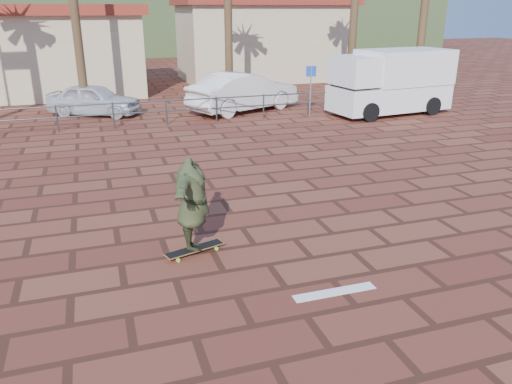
# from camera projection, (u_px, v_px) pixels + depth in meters

# --- Properties ---
(ground) EXTENTS (120.00, 120.00, 0.00)m
(ground) POSITION_uv_depth(u_px,v_px,m) (269.00, 265.00, 8.88)
(ground) COLOR brown
(ground) RESTS_ON ground
(paint_stripe) EXTENTS (1.40, 0.22, 0.01)m
(paint_stripe) POSITION_uv_depth(u_px,v_px,m) (335.00, 292.00, 8.01)
(paint_stripe) COLOR white
(paint_stripe) RESTS_ON ground
(guardrail) EXTENTS (24.06, 0.06, 1.00)m
(guardrail) POSITION_uv_depth(u_px,v_px,m) (166.00, 108.00, 19.35)
(guardrail) COLOR #47494F
(guardrail) RESTS_ON ground
(building_west) EXTENTS (12.60, 7.60, 4.50)m
(building_west) POSITION_uv_depth(u_px,v_px,m) (20.00, 50.00, 25.98)
(building_west) COLOR beige
(building_west) RESTS_ON ground
(building_east) EXTENTS (10.60, 6.60, 5.00)m
(building_east) POSITION_uv_depth(u_px,v_px,m) (262.00, 38.00, 31.75)
(building_east) COLOR beige
(building_east) RESTS_ON ground
(hill_front) EXTENTS (70.00, 18.00, 6.00)m
(hill_front) POSITION_uv_depth(u_px,v_px,m) (111.00, 22.00, 52.47)
(hill_front) COLOR #384C28
(hill_front) RESTS_ON ground
(longboard) EXTENTS (1.18, 0.58, 0.11)m
(longboard) POSITION_uv_depth(u_px,v_px,m) (195.00, 249.00, 9.24)
(longboard) COLOR olive
(longboard) RESTS_ON ground
(skateboarder) EXTENTS (1.19, 2.24, 1.76)m
(skateboarder) POSITION_uv_depth(u_px,v_px,m) (193.00, 204.00, 8.93)
(skateboarder) COLOR #32381E
(skateboarder) RESTS_ON longboard
(campervan) EXTENTS (5.38, 2.77, 2.68)m
(campervan) POSITION_uv_depth(u_px,v_px,m) (391.00, 81.00, 21.25)
(campervan) COLOR white
(campervan) RESTS_ON ground
(car_silver) EXTENTS (4.19, 3.17, 1.33)m
(car_silver) POSITION_uv_depth(u_px,v_px,m) (94.00, 100.00, 21.16)
(car_silver) COLOR silver
(car_silver) RESTS_ON ground
(car_white) EXTENTS (5.47, 3.75, 1.71)m
(car_white) POSITION_uv_depth(u_px,v_px,m) (244.00, 92.00, 21.97)
(car_white) COLOR white
(car_white) RESTS_ON ground
(street_sign) EXTENTS (0.42, 0.09, 2.08)m
(street_sign) POSITION_uv_depth(u_px,v_px,m) (311.00, 82.00, 20.66)
(street_sign) COLOR gray
(street_sign) RESTS_ON ground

